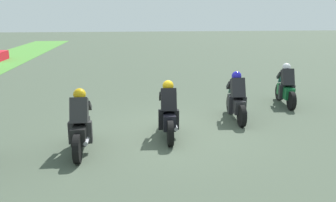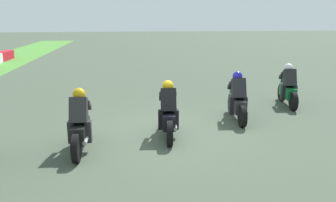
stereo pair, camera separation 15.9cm
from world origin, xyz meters
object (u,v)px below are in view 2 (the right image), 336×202
object	(u,v)px
rider_lane_c	(168,114)
rider_lane_b	(237,100)
rider_lane_d	(80,125)
rider_lane_a	(288,88)

from	to	relation	value
rider_lane_c	rider_lane_b	bearing A→B (deg)	-58.51
rider_lane_c	rider_lane_d	world-z (taller)	same
rider_lane_a	rider_lane_c	size ratio (longest dim) A/B	1.00
rider_lane_a	rider_lane_b	distance (m)	2.80
rider_lane_d	rider_lane_b	bearing A→B (deg)	-65.45
rider_lane_d	rider_lane_a	bearing A→B (deg)	-62.08
rider_lane_a	rider_lane_c	world-z (taller)	same
rider_lane_b	rider_lane_d	world-z (taller)	same
rider_lane_a	rider_lane_d	distance (m)	7.67
rider_lane_b	rider_lane_d	distance (m)	4.89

